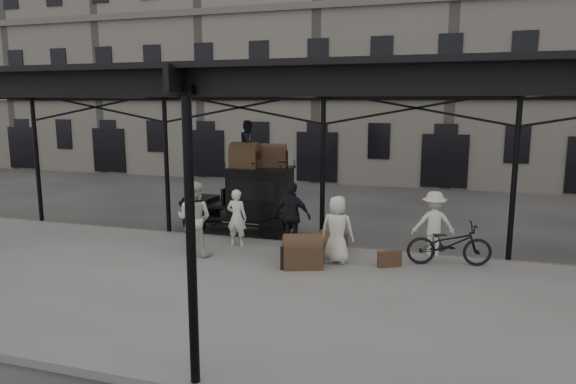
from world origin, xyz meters
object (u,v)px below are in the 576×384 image
object	(u,v)px
porter_left	(237,218)
steamer_trunk_roof_near	(246,157)
taxi	(251,197)
bicycle	(449,244)
steamer_trunk_platform	(303,253)
porter_official	(293,216)

from	to	relation	value
porter_left	steamer_trunk_roof_near	distance (m)	2.32
taxi	bicycle	distance (m)	6.44
bicycle	taxi	bearing A→B (deg)	59.92
steamer_trunk_platform	porter_official	bearing A→B (deg)	94.73
taxi	steamer_trunk_platform	distance (m)	4.28
taxi	steamer_trunk_roof_near	distance (m)	1.34
taxi	steamer_trunk_roof_near	xyz separation A→B (m)	(-0.08, -0.25, 1.31)
porter_official	steamer_trunk_platform	size ratio (longest dim) A/B	1.93
taxi	porter_left	size ratio (longest dim) A/B	2.23
porter_official	bicycle	bearing A→B (deg)	-172.81
porter_left	steamer_trunk_platform	size ratio (longest dim) A/B	1.68
taxi	steamer_trunk_roof_near	world-z (taller)	steamer_trunk_roof_near
steamer_trunk_platform	steamer_trunk_roof_near	bearing A→B (deg)	111.08
steamer_trunk_roof_near	steamer_trunk_platform	xyz separation A→B (m)	(2.73, -3.04, -2.01)
taxi	porter_official	world-z (taller)	taxi
taxi	porter_left	world-z (taller)	taxi
taxi	porter_official	distance (m)	2.62
porter_left	porter_official	bearing A→B (deg)	-172.10
steamer_trunk_roof_near	steamer_trunk_platform	bearing A→B (deg)	-44.73
taxi	steamer_trunk_platform	size ratio (longest dim) A/B	3.76
porter_left	porter_official	xyz separation A→B (m)	(1.61, 0.16, 0.12)
porter_official	steamer_trunk_roof_near	bearing A→B (deg)	-26.99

